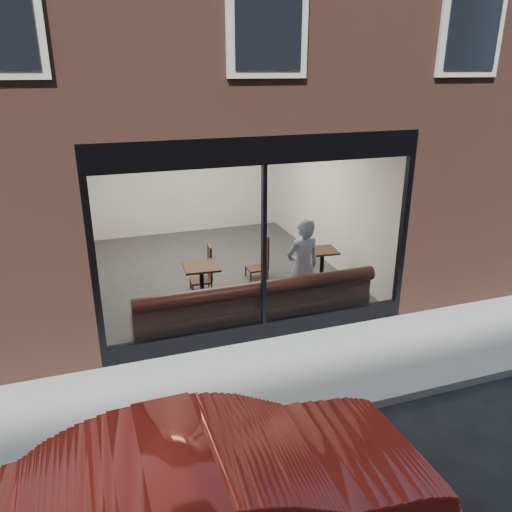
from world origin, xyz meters
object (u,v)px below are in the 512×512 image
object	(u,v)px
person	(302,268)
parked_car	(220,503)
cafe_table_right	(323,251)
cafe_chair_left	(201,280)
banquette	(255,315)
cafe_table_left	(201,267)
cafe_chair_right	(257,268)

from	to	relation	value
person	parked_car	size ratio (longest dim) A/B	0.44
cafe_table_right	cafe_chair_left	distance (m)	2.44
banquette	cafe_table_right	distance (m)	2.23
banquette	cafe_table_left	world-z (taller)	cafe_table_left
cafe_chair_left	parked_car	xyz separation A→B (m)	(-1.13, -5.60, 0.42)
person	cafe_table_right	xyz separation A→B (m)	(0.88, 1.00, -0.13)
cafe_table_right	parked_car	size ratio (longest dim) A/B	0.14
person	cafe_table_left	distance (m)	1.83
cafe_table_right	parked_car	distance (m)	6.19
cafe_chair_right	person	bearing A→B (deg)	99.44
cafe_table_right	cafe_table_left	bearing A→B (deg)	-178.95
person	banquette	bearing A→B (deg)	5.07
cafe_table_left	cafe_table_right	xyz separation A→B (m)	(2.44, 0.04, 0.00)
banquette	cafe_table_left	bearing A→B (deg)	118.54
parked_car	banquette	bearing A→B (deg)	-24.09
cafe_table_left	cafe_chair_right	world-z (taller)	cafe_table_left
cafe_chair_left	cafe_table_right	bearing A→B (deg)	173.62
person	cafe_chair_left	bearing A→B (deg)	-52.51
parked_car	cafe_table_left	bearing A→B (deg)	-12.62
cafe_table_right	cafe_chair_right	distance (m)	1.42
cafe_table_left	parked_car	bearing A→B (deg)	-101.52
banquette	cafe_table_right	world-z (taller)	cafe_table_right
person	cafe_table_right	bearing A→B (deg)	-138.55
banquette	person	distance (m)	1.15
cafe_table_right	cafe_chair_right	bearing A→B (deg)	147.28
cafe_chair_left	parked_car	distance (m)	5.73
cafe_table_left	cafe_chair_right	size ratio (longest dim) A/B	1.66
person	cafe_chair_right	size ratio (longest dim) A/B	4.62
cafe_table_left	cafe_table_right	bearing A→B (deg)	1.05
cafe_chair_left	parked_car	size ratio (longest dim) A/B	0.10
person	cafe_table_right	size ratio (longest dim) A/B	3.21
banquette	cafe_chair_left	bearing A→B (deg)	107.67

